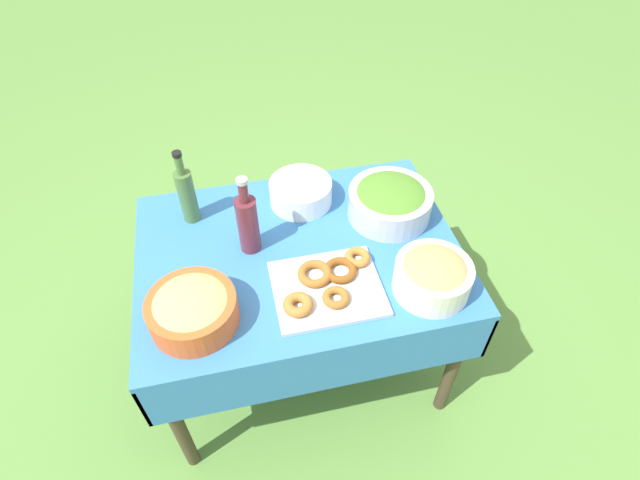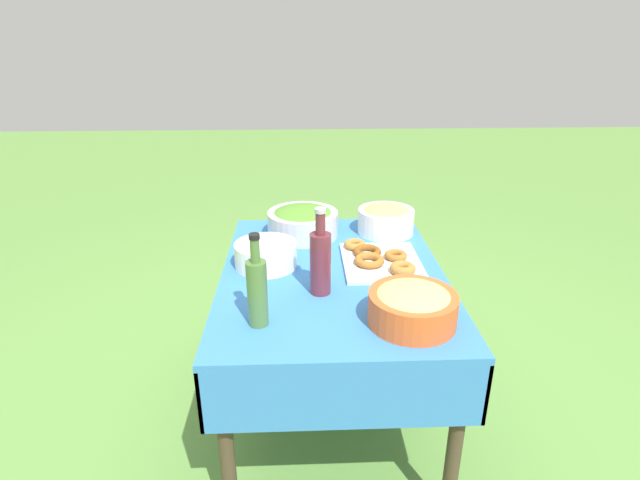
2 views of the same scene
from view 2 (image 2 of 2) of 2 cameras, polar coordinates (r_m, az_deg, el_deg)
ground_plane at (r=2.34m, az=1.27°, el=-19.33°), size 14.00×14.00×0.00m
picnic_table at (r=1.99m, az=1.42°, el=-6.23°), size 1.16×0.85×0.71m
salad_bowl at (r=2.25m, az=-1.99°, el=2.20°), size 0.32×0.32×0.13m
pasta_bowl at (r=1.61m, az=10.54°, el=-7.32°), size 0.28×0.28×0.12m
donut_platter at (r=2.00m, az=6.79°, el=-2.23°), size 0.37×0.31×0.05m
plate_stack at (r=1.97m, az=-6.21°, el=-1.68°), size 0.24×0.24×0.10m
olive_oil_bottle at (r=1.56m, az=-7.20°, el=-5.69°), size 0.06×0.06×0.31m
wine_bottle at (r=1.73m, az=0.04°, el=-2.36°), size 0.08×0.08×0.32m
bread_bowl at (r=2.30m, az=7.54°, el=2.47°), size 0.26×0.26×0.13m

